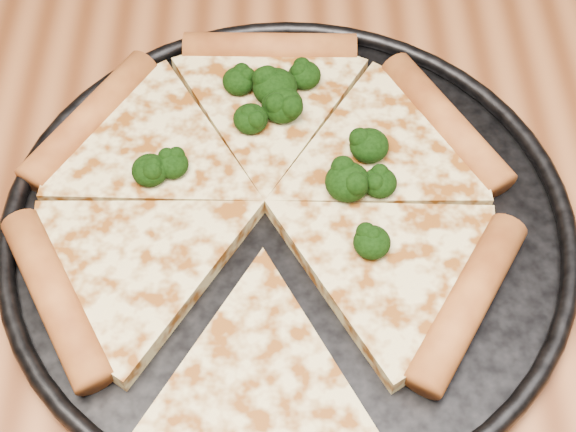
{
  "coord_description": "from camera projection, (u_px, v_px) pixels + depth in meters",
  "views": [
    {
      "loc": [
        0.02,
        -0.33,
        1.21
      ],
      "look_at": [
        0.02,
        -0.02,
        0.77
      ],
      "focal_mm": 53.2,
      "sensor_mm": 36.0,
      "label": 1
    }
  ],
  "objects": [
    {
      "name": "dining_table",
      "position": [
        261.0,
        277.0,
        0.64
      ],
      "size": [
        1.2,
        0.9,
        0.75
      ],
      "color": "brown",
      "rests_on": "ground"
    },
    {
      "name": "pizza_pan",
      "position": [
        288.0,
        223.0,
        0.55
      ],
      "size": [
        0.37,
        0.37,
        0.02
      ],
      "color": "black",
      "rests_on": "dining_table"
    },
    {
      "name": "pizza",
      "position": [
        264.0,
        211.0,
        0.55
      ],
      "size": [
        0.33,
        0.35,
        0.02
      ],
      "rotation": [
        0.0,
        0.0,
        -0.02
      ],
      "color": "#DDC987",
      "rests_on": "pizza_pan"
    },
    {
      "name": "broccoli_florets",
      "position": [
        290.0,
        134.0,
        0.57
      ],
      "size": [
        0.17,
        0.17,
        0.02
      ],
      "color": "black",
      "rests_on": "pizza"
    }
  ]
}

